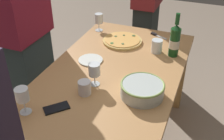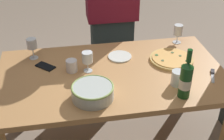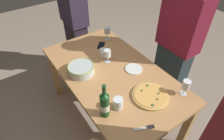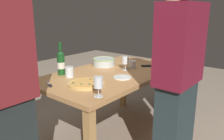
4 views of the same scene
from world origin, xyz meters
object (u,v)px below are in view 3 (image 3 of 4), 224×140
at_px(wine_glass_by_bottle, 107,54).
at_px(person_guest_left, 74,21).
at_px(cell_phone, 101,45).
at_px(wine_glass_far_left, 186,85).
at_px(side_plate, 134,69).
at_px(person_guest_right, 177,45).
at_px(serving_bowl, 81,69).
at_px(dining_table, 112,78).
at_px(cup_amber, 103,53).
at_px(pizza_knife, 147,128).
at_px(cup_ceramic, 118,103).
at_px(pizza, 150,96).
at_px(wine_glass_near_pizza, 107,31).
at_px(wine_bottle, 105,104).

height_order(wine_glass_by_bottle, person_guest_left, person_guest_left).
xyz_separation_m(cell_phone, person_guest_left, (-0.65, -0.03, 0.05)).
relative_size(wine_glass_far_left, side_plate, 0.88).
distance_m(wine_glass_by_bottle, person_guest_right, 0.79).
relative_size(serving_bowl, side_plate, 1.49).
xyz_separation_m(dining_table, cup_amber, (-0.28, 0.07, 0.14)).
bearing_deg(wine_glass_by_bottle, pizza_knife, -13.21).
bearing_deg(wine_glass_far_left, cup_ceramic, -109.87).
bearing_deg(side_plate, person_guest_right, 86.24).
bearing_deg(cup_amber, cup_ceramic, -22.71).
xyz_separation_m(pizza, person_guest_left, (-1.58, 0.04, 0.05)).
distance_m(wine_glass_near_pizza, person_guest_left, 0.59).
distance_m(cup_amber, person_guest_left, 0.84).
height_order(serving_bowl, wine_glass_far_left, wine_glass_far_left).
height_order(pizza, cup_amber, cup_amber).
height_order(pizza, wine_glass_near_pizza, wine_glass_near_pizza).
xyz_separation_m(dining_table, pizza_knife, (0.69, -0.15, 0.10)).
height_order(cell_phone, person_guest_left, person_guest_left).
bearing_deg(wine_glass_near_pizza, wine_glass_by_bottle, -33.03).
relative_size(cell_phone, person_guest_right, 0.09).
relative_size(pizza, person_guest_left, 0.20).
bearing_deg(pizza_knife, dining_table, 168.00).
xyz_separation_m(wine_bottle, cup_amber, (-0.67, 0.41, -0.08)).
height_order(wine_bottle, person_guest_right, person_guest_right).
height_order(wine_glass_by_bottle, pizza_knife, wine_glass_by_bottle).
bearing_deg(cup_amber, side_plate, 20.17).
relative_size(wine_bottle, wine_glass_far_left, 2.13).
xyz_separation_m(cell_phone, person_guest_right, (0.60, 0.63, 0.09)).
bearing_deg(serving_bowl, person_guest_left, 157.59).
bearing_deg(pizza_knife, person_guest_left, 171.31).
bearing_deg(person_guest_left, dining_table, 0.00).
xyz_separation_m(cup_amber, pizza_knife, (0.96, -0.22, -0.04)).
distance_m(dining_table, cup_amber, 0.32).
bearing_deg(cell_phone, wine_glass_by_bottle, 114.04).
bearing_deg(cup_amber, serving_bowl, -71.76).
height_order(cup_ceramic, person_guest_right, person_guest_right).
height_order(wine_glass_near_pizza, wine_glass_far_left, wine_glass_near_pizza).
bearing_deg(pizza, side_plate, 162.72).
height_order(dining_table, wine_bottle, wine_bottle).
distance_m(wine_glass_by_bottle, pizza_knife, 0.88).
relative_size(wine_glass_far_left, person_guest_right, 0.09).
xyz_separation_m(wine_glass_near_pizza, cup_ceramic, (0.95, -0.52, -0.06)).
bearing_deg(person_guest_left, wine_glass_far_left, 14.39).
distance_m(pizza, wine_bottle, 0.45).
bearing_deg(pizza, pizza_knife, -47.40).
bearing_deg(dining_table, person_guest_left, 173.39).
height_order(side_plate, person_guest_right, person_guest_right).
distance_m(wine_glass_by_bottle, cup_amber, 0.13).
distance_m(cup_ceramic, pizza_knife, 0.30).
xyz_separation_m(wine_glass_by_bottle, side_plate, (0.26, 0.15, -0.10)).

